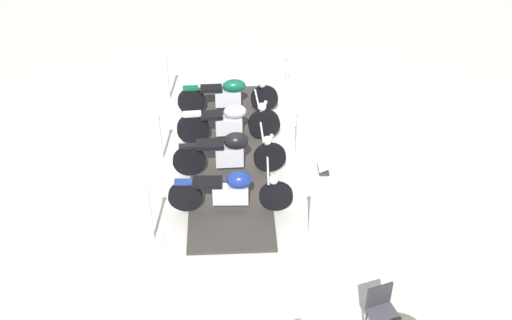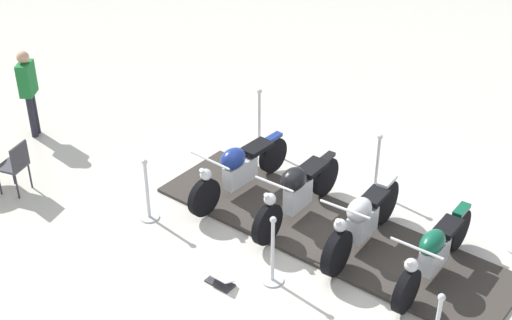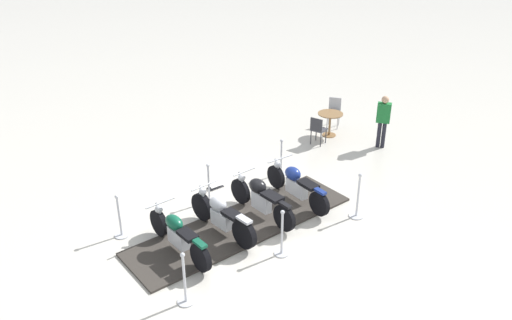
{
  "view_description": "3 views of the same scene",
  "coord_description": "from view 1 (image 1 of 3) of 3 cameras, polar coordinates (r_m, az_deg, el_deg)",
  "views": [
    {
      "loc": [
        5.66,
        8.96,
        7.81
      ],
      "look_at": [
        0.44,
        1.56,
        1.07
      ],
      "focal_mm": 45.17,
      "sensor_mm": 36.0,
      "label": 1
    },
    {
      "loc": [
        -8.73,
        0.19,
        6.52
      ],
      "look_at": [
        0.22,
        1.09,
        1.07
      ],
      "focal_mm": 50.98,
      "sensor_mm": 36.0,
      "label": 2
    },
    {
      "loc": [
        3.52,
        -9.25,
        6.64
      ],
      "look_at": [
        -0.13,
        1.33,
        1.04
      ],
      "focal_mm": 35.92,
      "sensor_mm": 36.0,
      "label": 3
    }
  ],
  "objects": [
    {
      "name": "info_placard",
      "position": [
        12.85,
        5.98,
        -0.69
      ],
      "size": [
        0.39,
        0.45,
        0.18
      ],
      "rotation": [
        0.0,
        0.0,
        1.0
      ],
      "color": "#333338",
      "rests_on": "ground_plane"
    },
    {
      "name": "motorcycle_chrome",
      "position": [
        13.34,
        -2.32,
        3.38
      ],
      "size": [
        1.95,
        1.19,
        0.98
      ],
      "rotation": [
        0.0,
        0.0,
        -3.64
      ],
      "color": "black",
      "rests_on": "display_platform"
    },
    {
      "name": "stanchion_left_mid",
      "position": [
        13.02,
        -8.41,
        1.35
      ],
      "size": [
        0.31,
        0.31,
        1.09
      ],
      "color": "silver",
      "rests_on": "ground_plane"
    },
    {
      "name": "stanchion_right_mid",
      "position": [
        13.02,
        3.63,
        1.67
      ],
      "size": [
        0.31,
        0.31,
        1.06
      ],
      "color": "silver",
      "rests_on": "ground_plane"
    },
    {
      "name": "stanchion_left_rear",
      "position": [
        15.0,
        -7.78,
        6.55
      ],
      "size": [
        0.33,
        0.33,
        1.13
      ],
      "color": "silver",
      "rests_on": "ground_plane"
    },
    {
      "name": "motorcycle_forest",
      "position": [
        14.29,
        -2.35,
        5.78
      ],
      "size": [
        1.97,
        1.28,
        0.9
      ],
      "rotation": [
        0.0,
        0.0,
        -3.68
      ],
      "color": "black",
      "rests_on": "display_platform"
    },
    {
      "name": "ground_plane",
      "position": [
        13.16,
        -2.35,
        0.23
      ],
      "size": [
        80.0,
        80.0,
        0.0
      ],
      "primitive_type": "plane",
      "color": "beige"
    },
    {
      "name": "motorcycle_navy",
      "position": [
        11.53,
        -2.08,
        -2.67
      ],
      "size": [
        1.91,
        1.39,
        0.9
      ],
      "rotation": [
        0.0,
        0.0,
        -3.75
      ],
      "color": "black",
      "rests_on": "display_platform"
    },
    {
      "name": "stanchion_right_front",
      "position": [
        11.19,
        4.84,
        -5.24
      ],
      "size": [
        0.3,
        0.3,
        1.05
      ],
      "color": "silver",
      "rests_on": "ground_plane"
    },
    {
      "name": "motorcycle_black",
      "position": [
        12.39,
        -2.2,
        0.74
      ],
      "size": [
        1.95,
        1.22,
        0.94
      ],
      "rotation": [
        0.0,
        0.0,
        -3.68
      ],
      "color": "black",
      "rests_on": "display_platform"
    },
    {
      "name": "display_platform",
      "position": [
        13.15,
        -2.35,
        0.33
      ],
      "size": [
        4.29,
        5.52,
        0.05
      ],
      "primitive_type": "cube",
      "rotation": [
        0.0,
        0.0,
        -2.14
      ],
      "color": "#38332D",
      "rests_on": "ground_plane"
    },
    {
      "name": "stanchion_left_front",
      "position": [
        11.2,
        -9.24,
        -5.69
      ],
      "size": [
        0.35,
        0.35,
        1.15
      ],
      "color": "silver",
      "rests_on": "ground_plane"
    },
    {
      "name": "cafe_chair_across_table",
      "position": [
        9.73,
        11.08,
        -12.81
      ],
      "size": [
        0.49,
        0.49,
        0.89
      ],
      "rotation": [
        0.0,
        0.0,
        1.31
      ],
      "color": "#2D2D33",
      "rests_on": "ground_plane"
    },
    {
      "name": "stanchion_right_rear",
      "position": [
        15.01,
        2.73,
        6.77
      ],
      "size": [
        0.33,
        0.33,
        1.05
      ],
      "color": "silver",
      "rests_on": "ground_plane"
    }
  ]
}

